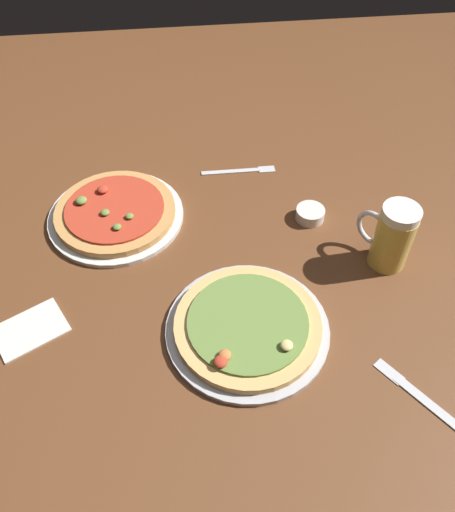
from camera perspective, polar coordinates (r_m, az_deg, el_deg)
name	(u,v)px	position (r m, az deg, el deg)	size (l,w,h in m)	color
ground_plane	(228,266)	(1.22, 0.00, -1.09)	(2.40, 2.40, 0.03)	brown
pizza_plate_near	(248,327)	(1.08, 2.19, -7.68)	(0.34, 0.34, 0.05)	#B2B2B7
pizza_plate_far	(115,213)	(1.33, -12.09, 4.58)	(0.33, 0.33, 0.05)	silver
beer_mug_dark	(392,236)	(1.21, 17.43, 2.07)	(0.10, 0.13, 0.16)	gold
ramekin_sauce	(310,214)	(1.32, 8.97, 4.53)	(0.07, 0.07, 0.03)	silver
napkin_folded	(30,329)	(1.17, -20.67, -7.42)	(0.14, 0.10, 0.01)	silver
fork_left	(240,170)	(1.44, 1.41, 9.28)	(0.20, 0.03, 0.01)	silver
knife_right	(426,401)	(1.08, 20.78, -14.52)	(0.15, 0.20, 0.01)	silver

